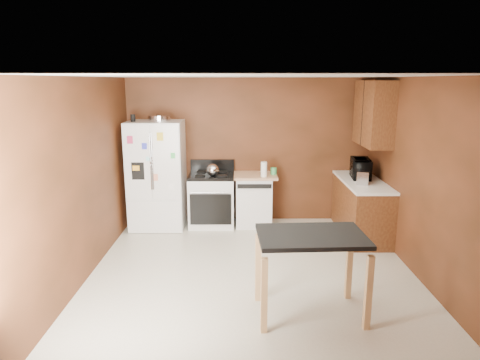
{
  "coord_description": "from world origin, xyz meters",
  "views": [
    {
      "loc": [
        -0.17,
        -5.14,
        2.46
      ],
      "look_at": [
        -0.16,
        0.85,
        1.05
      ],
      "focal_mm": 32.0,
      "sensor_mm": 36.0,
      "label": 1
    }
  ],
  "objects_px": {
    "paper_towel": "(264,169)",
    "microwave": "(361,169)",
    "refrigerator": "(157,175)",
    "island": "(311,248)",
    "toaster": "(363,177)",
    "gas_range": "(212,199)",
    "kettle": "(213,170)",
    "green_canister": "(274,171)",
    "roasting_pan": "(160,118)",
    "pen_cup": "(133,118)",
    "dishwasher": "(254,199)"
  },
  "relations": [
    {
      "from": "toaster",
      "to": "microwave",
      "type": "height_order",
      "value": "microwave"
    },
    {
      "from": "roasting_pan",
      "to": "paper_towel",
      "type": "relative_size",
      "value": 1.52
    },
    {
      "from": "green_canister",
      "to": "microwave",
      "type": "bearing_deg",
      "value": -12.9
    },
    {
      "from": "kettle",
      "to": "paper_towel",
      "type": "relative_size",
      "value": 0.84
    },
    {
      "from": "gas_range",
      "to": "microwave",
      "type": "bearing_deg",
      "value": -6.54
    },
    {
      "from": "toaster",
      "to": "refrigerator",
      "type": "bearing_deg",
      "value": -172.07
    },
    {
      "from": "microwave",
      "to": "refrigerator",
      "type": "bearing_deg",
      "value": 92.6
    },
    {
      "from": "roasting_pan",
      "to": "dishwasher",
      "type": "distance_m",
      "value": 2.09
    },
    {
      "from": "green_canister",
      "to": "dishwasher",
      "type": "relative_size",
      "value": 0.13
    },
    {
      "from": "roasting_pan",
      "to": "microwave",
      "type": "relative_size",
      "value": 0.71
    },
    {
      "from": "toaster",
      "to": "paper_towel",
      "type": "bearing_deg",
      "value": 178.58
    },
    {
      "from": "kettle",
      "to": "paper_towel",
      "type": "height_order",
      "value": "paper_towel"
    },
    {
      "from": "microwave",
      "to": "green_canister",
      "type": "bearing_deg",
      "value": 83.44
    },
    {
      "from": "roasting_pan",
      "to": "refrigerator",
      "type": "distance_m",
      "value": 0.95
    },
    {
      "from": "kettle",
      "to": "dishwasher",
      "type": "distance_m",
      "value": 0.9
    },
    {
      "from": "toaster",
      "to": "kettle",
      "type": "bearing_deg",
      "value": -174.33
    },
    {
      "from": "pen_cup",
      "to": "refrigerator",
      "type": "height_order",
      "value": "pen_cup"
    },
    {
      "from": "kettle",
      "to": "refrigerator",
      "type": "distance_m",
      "value": 0.95
    },
    {
      "from": "green_canister",
      "to": "toaster",
      "type": "xyz_separation_m",
      "value": [
        1.32,
        -0.71,
        0.06
      ]
    },
    {
      "from": "green_canister",
      "to": "refrigerator",
      "type": "distance_m",
      "value": 1.97
    },
    {
      "from": "pen_cup",
      "to": "green_canister",
      "type": "bearing_deg",
      "value": 3.97
    },
    {
      "from": "kettle",
      "to": "toaster",
      "type": "bearing_deg",
      "value": -12.86
    },
    {
      "from": "pen_cup",
      "to": "toaster",
      "type": "relative_size",
      "value": 0.41
    },
    {
      "from": "toaster",
      "to": "roasting_pan",
      "type": "bearing_deg",
      "value": -173.26
    },
    {
      "from": "island",
      "to": "dishwasher",
      "type": "bearing_deg",
      "value": 99.64
    },
    {
      "from": "gas_range",
      "to": "island",
      "type": "relative_size",
      "value": 0.97
    },
    {
      "from": "dishwasher",
      "to": "roasting_pan",
      "type": "bearing_deg",
      "value": -178.92
    },
    {
      "from": "island",
      "to": "gas_range",
      "type": "bearing_deg",
      "value": 112.73
    },
    {
      "from": "kettle",
      "to": "microwave",
      "type": "bearing_deg",
      "value": -3.33
    },
    {
      "from": "kettle",
      "to": "green_canister",
      "type": "height_order",
      "value": "kettle"
    },
    {
      "from": "pen_cup",
      "to": "toaster",
      "type": "distance_m",
      "value": 3.76
    },
    {
      "from": "gas_range",
      "to": "dishwasher",
      "type": "bearing_deg",
      "value": 1.94
    },
    {
      "from": "refrigerator",
      "to": "island",
      "type": "distance_m",
      "value": 3.56
    },
    {
      "from": "pen_cup",
      "to": "paper_towel",
      "type": "height_order",
      "value": "pen_cup"
    },
    {
      "from": "green_canister",
      "to": "toaster",
      "type": "bearing_deg",
      "value": -28.41
    },
    {
      "from": "pen_cup",
      "to": "microwave",
      "type": "relative_size",
      "value": 0.22
    },
    {
      "from": "island",
      "to": "kettle",
      "type": "bearing_deg",
      "value": 113.2
    },
    {
      "from": "kettle",
      "to": "refrigerator",
      "type": "bearing_deg",
      "value": 175.17
    },
    {
      "from": "gas_range",
      "to": "dishwasher",
      "type": "relative_size",
      "value": 1.24
    },
    {
      "from": "paper_towel",
      "to": "refrigerator",
      "type": "relative_size",
      "value": 0.14
    },
    {
      "from": "gas_range",
      "to": "dishwasher",
      "type": "distance_m",
      "value": 0.72
    },
    {
      "from": "kettle",
      "to": "green_canister",
      "type": "relative_size",
      "value": 1.8
    },
    {
      "from": "roasting_pan",
      "to": "pen_cup",
      "type": "xyz_separation_m",
      "value": [
        -0.41,
        -0.12,
        0.01
      ]
    },
    {
      "from": "toaster",
      "to": "gas_range",
      "type": "xyz_separation_m",
      "value": [
        -2.37,
        0.67,
        -0.54
      ]
    },
    {
      "from": "paper_towel",
      "to": "microwave",
      "type": "height_order",
      "value": "microwave"
    },
    {
      "from": "dishwasher",
      "to": "island",
      "type": "distance_m",
      "value": 2.99
    },
    {
      "from": "kettle",
      "to": "island",
      "type": "distance_m",
      "value": 3.02
    },
    {
      "from": "roasting_pan",
      "to": "green_canister",
      "type": "relative_size",
      "value": 3.25
    },
    {
      "from": "roasting_pan",
      "to": "gas_range",
      "type": "xyz_separation_m",
      "value": [
        0.84,
        0.0,
        -1.38
      ]
    },
    {
      "from": "paper_towel",
      "to": "dishwasher",
      "type": "distance_m",
      "value": 0.6
    }
  ]
}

